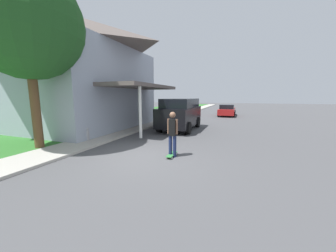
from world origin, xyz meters
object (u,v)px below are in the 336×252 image
object	(u,v)px
skateboard	(172,154)
suv_parked	(180,113)
car_down_street	(227,110)
skateboarder	(173,132)
lawn_tree_near	(26,24)
fire_hydrant	(87,134)

from	to	relation	value
skateboard	suv_parked	bearing A→B (deg)	104.12
car_down_street	skateboarder	distance (m)	16.55
suv_parked	skateboarder	distance (m)	5.94
car_down_street	skateboarder	bearing A→B (deg)	-93.30
lawn_tree_near	fire_hydrant	size ratio (longest dim) A/B	11.19
car_down_street	skateboard	bearing A→B (deg)	-93.42
fire_hydrant	car_down_street	bearing A→B (deg)	70.16
skateboard	fire_hydrant	distance (m)	4.79
skateboarder	car_down_street	bearing A→B (deg)	86.70
suv_parked	fire_hydrant	world-z (taller)	suv_parked
lawn_tree_near	skateboard	distance (m)	7.66
suv_parked	fire_hydrant	bearing A→B (deg)	-122.90
suv_parked	car_down_street	distance (m)	11.04
lawn_tree_near	skateboard	size ratio (longest dim) A/B	8.98
skateboarder	fire_hydrant	xyz separation A→B (m)	(-4.77, 0.67, -0.54)
suv_parked	skateboard	bearing A→B (deg)	-75.88
lawn_tree_near	suv_parked	distance (m)	8.96
suv_parked	skateboarder	bearing A→B (deg)	-75.61
skateboard	fire_hydrant	world-z (taller)	fire_hydrant
lawn_tree_near	skateboarder	world-z (taller)	lawn_tree_near
lawn_tree_near	skateboarder	distance (m)	7.15
skateboard	lawn_tree_near	bearing A→B (deg)	-169.27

